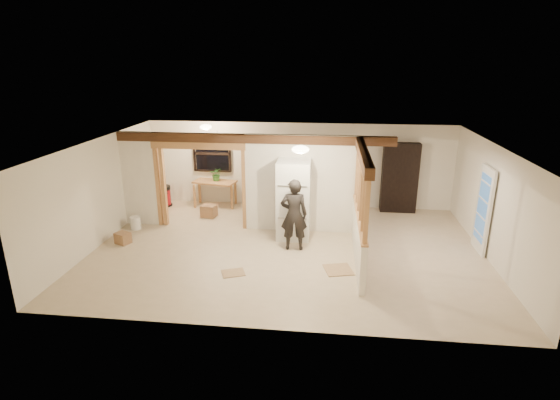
# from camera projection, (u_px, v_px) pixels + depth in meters

# --- Properties ---
(floor) EXTENTS (9.00, 6.50, 0.01)m
(floor) POSITION_uv_depth(u_px,v_px,m) (288.00, 249.00, 10.30)
(floor) COLOR #CAB496
(floor) RESTS_ON ground
(ceiling) EXTENTS (9.00, 6.50, 0.01)m
(ceiling) POSITION_uv_depth(u_px,v_px,m) (288.00, 144.00, 9.52)
(ceiling) COLOR white
(wall_back) EXTENTS (9.00, 0.01, 2.50)m
(wall_back) POSITION_uv_depth(u_px,v_px,m) (298.00, 165.00, 12.98)
(wall_back) COLOR silver
(wall_back) RESTS_ON floor
(wall_front) EXTENTS (9.00, 0.01, 2.50)m
(wall_front) POSITION_uv_depth(u_px,v_px,m) (268.00, 261.00, 6.84)
(wall_front) COLOR silver
(wall_front) RESTS_ON floor
(wall_left) EXTENTS (0.01, 6.50, 2.50)m
(wall_left) POSITION_uv_depth(u_px,v_px,m) (100.00, 192.00, 10.40)
(wall_left) COLOR silver
(wall_left) RESTS_ON floor
(wall_right) EXTENTS (0.01, 6.50, 2.50)m
(wall_right) POSITION_uv_depth(u_px,v_px,m) (495.00, 205.00, 9.43)
(wall_right) COLOR silver
(wall_right) RESTS_ON floor
(partition_left_stub) EXTENTS (0.90, 0.12, 2.50)m
(partition_left_stub) POSITION_uv_depth(u_px,v_px,m) (139.00, 179.00, 11.48)
(partition_left_stub) COLOR white
(partition_left_stub) RESTS_ON floor
(partition_center) EXTENTS (2.80, 0.12, 2.50)m
(partition_center) POSITION_uv_depth(u_px,v_px,m) (300.00, 184.00, 11.02)
(partition_center) COLOR white
(partition_center) RESTS_ON floor
(doorway_frame) EXTENTS (2.46, 0.14, 2.20)m
(doorway_frame) POSITION_uv_depth(u_px,v_px,m) (201.00, 186.00, 11.35)
(doorway_frame) COLOR #B5804C
(doorway_frame) RESTS_ON floor
(header_beam_back) EXTENTS (7.00, 0.18, 0.22)m
(header_beam_back) POSITION_uv_depth(u_px,v_px,m) (253.00, 139.00, 10.80)
(header_beam_back) COLOR #4C2D1A
(header_beam_back) RESTS_ON ceiling
(header_beam_right) EXTENTS (0.18, 3.30, 0.22)m
(header_beam_right) POSITION_uv_depth(u_px,v_px,m) (363.00, 155.00, 9.01)
(header_beam_right) COLOR #4C2D1A
(header_beam_right) RESTS_ON ceiling
(pony_wall) EXTENTS (0.12, 3.20, 1.00)m
(pony_wall) POSITION_uv_depth(u_px,v_px,m) (358.00, 239.00, 9.59)
(pony_wall) COLOR white
(pony_wall) RESTS_ON floor
(stud_partition) EXTENTS (0.14, 3.20, 1.32)m
(stud_partition) POSITION_uv_depth(u_px,v_px,m) (361.00, 188.00, 9.23)
(stud_partition) COLOR #B5804C
(stud_partition) RESTS_ON pony_wall
(window_back) EXTENTS (1.12, 0.10, 1.10)m
(window_back) POSITION_uv_depth(u_px,v_px,m) (212.00, 154.00, 13.09)
(window_back) COLOR black
(window_back) RESTS_ON wall_back
(french_door) EXTENTS (0.12, 0.86, 2.00)m
(french_door) POSITION_uv_depth(u_px,v_px,m) (483.00, 210.00, 9.89)
(french_door) COLOR white
(french_door) RESTS_ON floor
(ceiling_dome_main) EXTENTS (0.36, 0.36, 0.16)m
(ceiling_dome_main) POSITION_uv_depth(u_px,v_px,m) (300.00, 149.00, 9.03)
(ceiling_dome_main) COLOR #FFEABF
(ceiling_dome_main) RESTS_ON ceiling
(ceiling_dome_util) EXTENTS (0.32, 0.32, 0.14)m
(ceiling_dome_util) POSITION_uv_depth(u_px,v_px,m) (206.00, 127.00, 11.97)
(ceiling_dome_util) COLOR #FFEABF
(ceiling_dome_util) RESTS_ON ceiling
(hanging_bulb) EXTENTS (0.07, 0.07, 0.07)m
(hanging_bulb) POSITION_uv_depth(u_px,v_px,m) (218.00, 143.00, 11.35)
(hanging_bulb) COLOR #FFD88C
(hanging_bulb) RESTS_ON ceiling
(refrigerator) EXTENTS (0.80, 0.78, 1.95)m
(refrigerator) POSITION_uv_depth(u_px,v_px,m) (294.00, 200.00, 10.70)
(refrigerator) COLOR white
(refrigerator) RESTS_ON floor
(woman) EXTENTS (0.66, 0.46, 1.70)m
(woman) POSITION_uv_depth(u_px,v_px,m) (294.00, 215.00, 10.03)
(woman) COLOR black
(woman) RESTS_ON floor
(work_table) EXTENTS (1.34, 0.86, 0.78)m
(work_table) POSITION_uv_depth(u_px,v_px,m) (215.00, 193.00, 13.18)
(work_table) COLOR #B5804C
(work_table) RESTS_ON floor
(potted_plant) EXTENTS (0.39, 0.34, 0.41)m
(potted_plant) POSITION_uv_depth(u_px,v_px,m) (217.00, 174.00, 13.03)
(potted_plant) COLOR #2C7730
(potted_plant) RESTS_ON work_table
(shop_vac) EXTENTS (0.57, 0.57, 0.64)m
(shop_vac) POSITION_uv_depth(u_px,v_px,m) (163.00, 196.00, 13.17)
(shop_vac) COLOR maroon
(shop_vac) RESTS_ON floor
(bookshelf) EXTENTS (1.01, 0.34, 2.02)m
(bookshelf) POSITION_uv_depth(u_px,v_px,m) (400.00, 178.00, 12.52)
(bookshelf) COLOR black
(bookshelf) RESTS_ON floor
(bucket) EXTENTS (0.31, 0.31, 0.34)m
(bucket) POSITION_uv_depth(u_px,v_px,m) (136.00, 223.00, 11.43)
(bucket) COLOR silver
(bucket) RESTS_ON floor
(box_util_a) EXTENTS (0.45, 0.41, 0.34)m
(box_util_a) POSITION_uv_depth(u_px,v_px,m) (209.00, 211.00, 12.33)
(box_util_a) COLOR #916846
(box_util_a) RESTS_ON floor
(box_util_b) EXTENTS (0.37, 0.37, 0.31)m
(box_util_b) POSITION_uv_depth(u_px,v_px,m) (157.00, 206.00, 12.79)
(box_util_b) COLOR #916846
(box_util_b) RESTS_ON floor
(box_front) EXTENTS (0.41, 0.38, 0.27)m
(box_front) POSITION_uv_depth(u_px,v_px,m) (123.00, 238.00, 10.55)
(box_front) COLOR #916846
(box_front) RESTS_ON floor
(floor_panel_near) EXTENTS (0.69, 0.69, 0.02)m
(floor_panel_near) POSITION_uv_depth(u_px,v_px,m) (338.00, 270.00, 9.24)
(floor_panel_near) COLOR tan
(floor_panel_near) RESTS_ON floor
(floor_panel_far) EXTENTS (0.57, 0.52, 0.01)m
(floor_panel_far) POSITION_uv_depth(u_px,v_px,m) (233.00, 273.00, 9.11)
(floor_panel_far) COLOR tan
(floor_panel_far) RESTS_ON floor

